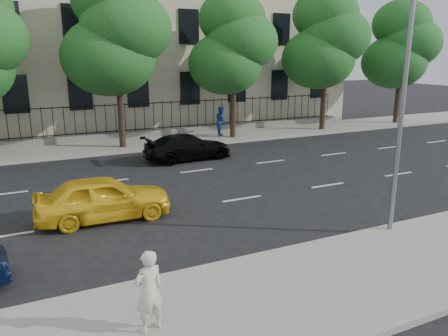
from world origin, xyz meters
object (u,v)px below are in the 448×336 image
object	(u,v)px
yellow_taxi	(103,198)
woman_near	(149,291)
black_sedan	(188,147)
street_light	(392,58)

from	to	relation	value
yellow_taxi	woman_near	distance (m)	6.65
yellow_taxi	woman_near	size ratio (longest dim) A/B	2.62
black_sedan	woman_near	xyz separation A→B (m)	(-5.88, -13.29, 0.31)
street_light	woman_near	size ratio (longest dim) A/B	4.91
black_sedan	woman_near	world-z (taller)	woman_near
yellow_taxi	black_sedan	world-z (taller)	yellow_taxi
yellow_taxi	black_sedan	distance (m)	8.62
street_light	black_sedan	bearing A→B (deg)	100.54
street_light	woman_near	bearing A→B (deg)	-164.18
yellow_taxi	black_sedan	size ratio (longest dim) A/B	0.94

